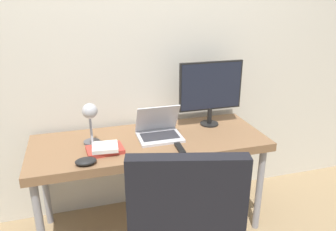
{
  "coord_description": "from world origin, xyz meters",
  "views": [
    {
      "loc": [
        -0.48,
        -1.77,
        1.72
      ],
      "look_at": [
        0.13,
        0.29,
        0.92
      ],
      "focal_mm": 35.0,
      "sensor_mm": 36.0,
      "label": 1
    }
  ],
  "objects": [
    {
      "name": "wall_back",
      "position": [
        0.0,
        0.7,
        1.3
      ],
      "size": [
        8.0,
        0.05,
        2.6
      ],
      "color": "beige",
      "rests_on": "ground_plane"
    },
    {
      "name": "desk",
      "position": [
        0.0,
        0.32,
        0.68
      ],
      "size": [
        1.67,
        0.64,
        0.74
      ],
      "color": "brown",
      "rests_on": "ground_plane"
    },
    {
      "name": "laptop",
      "position": [
        0.07,
        0.34,
        0.79
      ],
      "size": [
        0.31,
        0.25,
        0.24
      ],
      "color": "silver",
      "rests_on": "desk"
    },
    {
      "name": "monitor",
      "position": [
        0.52,
        0.46,
        1.04
      ],
      "size": [
        0.5,
        0.14,
        0.5
      ],
      "color": "black",
      "rests_on": "desk"
    },
    {
      "name": "desk_lamp",
      "position": [
        -0.4,
        0.27,
        0.97
      ],
      "size": [
        0.11,
        0.23,
        0.33
      ],
      "color": "#4C4C51",
      "rests_on": "desk"
    },
    {
      "name": "book_stack",
      "position": [
        -0.33,
        0.2,
        0.77
      ],
      "size": [
        0.25,
        0.19,
        0.05
      ],
      "color": "#B2382D",
      "rests_on": "desk"
    },
    {
      "name": "tv_remote",
      "position": [
        0.15,
        0.1,
        0.75
      ],
      "size": [
        0.05,
        0.15,
        0.02
      ],
      "color": "black",
      "rests_on": "desk"
    },
    {
      "name": "game_controller",
      "position": [
        -0.46,
        0.07,
        0.76
      ],
      "size": [
        0.13,
        0.09,
        0.04
      ],
      "color": "black",
      "rests_on": "desk"
    }
  ]
}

